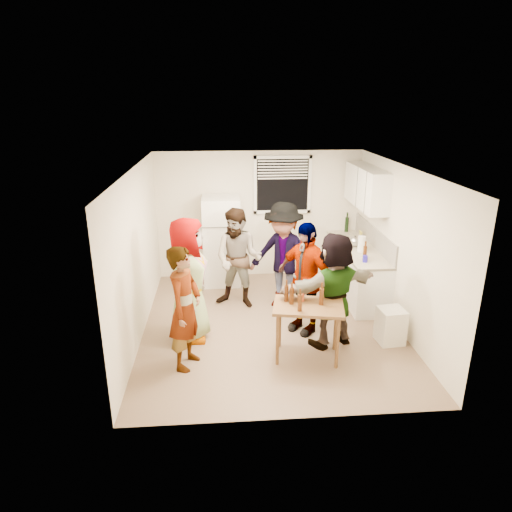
{
  "coord_description": "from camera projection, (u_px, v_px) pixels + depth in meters",
  "views": [
    {
      "loc": [
        -0.75,
        -6.49,
        3.47
      ],
      "look_at": [
        -0.23,
        0.1,
        1.15
      ],
      "focal_mm": 32.0,
      "sensor_mm": 36.0,
      "label": 1
    }
  ],
  "objects": [
    {
      "name": "refrigerator",
      "position": [
        222.0,
        241.0,
        8.74
      ],
      "size": [
        0.7,
        0.7,
        1.7
      ],
      "primitive_type": "cube",
      "color": "white",
      "rests_on": "ground"
    },
    {
      "name": "upper_cabinets",
      "position": [
        366.0,
        187.0,
        8.07
      ],
      "size": [
        0.34,
        1.6,
        0.7
      ],
      "primitive_type": "cube",
      "color": "white",
      "rests_on": "room"
    },
    {
      "name": "kettle",
      "position": [
        354.0,
        246.0,
        8.26
      ],
      "size": [
        0.28,
        0.25,
        0.21
      ],
      "primitive_type": null,
      "rotation": [
        0.0,
        0.0,
        0.17
      ],
      "color": "silver",
      "rests_on": "countertop"
    },
    {
      "name": "guest_black",
      "position": [
        303.0,
        330.0,
        7.17
      ],
      "size": [
        1.99,
        1.92,
        0.43
      ],
      "primitive_type": "imported",
      "rotation": [
        0.0,
        0.0,
        -0.86
      ],
      "color": "black",
      "rests_on": "ground"
    },
    {
      "name": "guest_stripe",
      "position": [
        188.0,
        364.0,
        6.25
      ],
      "size": [
        1.81,
        1.16,
        0.41
      ],
      "primitive_type": "imported",
      "rotation": [
        0.0,
        0.0,
        1.22
      ],
      "color": "#141933",
      "rests_on": "ground"
    },
    {
      "name": "guest_orange",
      "position": [
        331.0,
        343.0,
        6.78
      ],
      "size": [
        2.09,
        2.16,
        0.5
      ],
      "primitive_type": "imported",
      "rotation": [
        0.0,
        0.0,
        3.51
      ],
      "color": "#B85437",
      "rests_on": "ground"
    },
    {
      "name": "countertop",
      "position": [
        358.0,
        248.0,
        8.22
      ],
      "size": [
        0.64,
        2.22,
        0.04
      ],
      "primitive_type": "cube",
      "color": "#BFB399",
      "rests_on": "counter_lower"
    },
    {
      "name": "red_cup",
      "position": [
        301.0,
        301.0,
        6.3
      ],
      "size": [
        0.09,
        0.09,
        0.12
      ],
      "primitive_type": "cylinder",
      "color": "#C3421E",
      "rests_on": "serving_table"
    },
    {
      "name": "trash_bin",
      "position": [
        390.0,
        327.0,
        6.74
      ],
      "size": [
        0.39,
        0.39,
        0.53
      ],
      "primitive_type": "cube",
      "rotation": [
        0.0,
        0.0,
        0.1
      ],
      "color": "silver",
      "rests_on": "ground"
    },
    {
      "name": "serving_table",
      "position": [
        306.0,
        356.0,
        6.43
      ],
      "size": [
        1.05,
        0.8,
        0.8
      ],
      "primitive_type": null,
      "rotation": [
        0.0,
        0.0,
        -0.19
      ],
      "color": "brown",
      "rests_on": "ground"
    },
    {
      "name": "beer_bottle_counter",
      "position": [
        364.0,
        260.0,
        7.55
      ],
      "size": [
        0.06,
        0.06,
        0.25
      ],
      "primitive_type": "cylinder",
      "color": "#47230C",
      "rests_on": "countertop"
    },
    {
      "name": "guest_back_right",
      "position": [
        282.0,
        305.0,
        8.0
      ],
      "size": [
        1.98,
        2.19,
        0.68
      ],
      "primitive_type": "imported",
      "rotation": [
        0.0,
        0.0,
        -0.55
      ],
      "color": "#434248",
      "rests_on": "ground"
    },
    {
      "name": "wine_bottle",
      "position": [
        346.0,
        232.0,
        9.15
      ],
      "size": [
        0.07,
        0.07,
        0.29
      ],
      "primitive_type": "cylinder",
      "color": "black",
      "rests_on": "countertop"
    },
    {
      "name": "beer_bottle_table",
      "position": [
        321.0,
        305.0,
        6.19
      ],
      "size": [
        0.06,
        0.06,
        0.24
      ],
      "primitive_type": "cylinder",
      "color": "#47230C",
      "rests_on": "serving_table"
    },
    {
      "name": "guest_grey",
      "position": [
        191.0,
        337.0,
        6.95
      ],
      "size": [
        1.97,
        1.13,
        0.6
      ],
      "primitive_type": "imported",
      "rotation": [
        0.0,
        0.0,
        1.45
      ],
      "color": "gray",
      "rests_on": "ground"
    },
    {
      "name": "counter_lower",
      "position": [
        356.0,
        271.0,
        8.37
      ],
      "size": [
        0.6,
        2.2,
        0.86
      ],
      "primitive_type": "cube",
      "color": "white",
      "rests_on": "ground"
    },
    {
      "name": "window",
      "position": [
        282.0,
        185.0,
        8.8
      ],
      "size": [
        1.12,
        0.1,
        1.06
      ],
      "primitive_type": null,
      "color": "white",
      "rests_on": "room"
    },
    {
      "name": "guest_back_left",
      "position": [
        239.0,
        305.0,
        8.01
      ],
      "size": [
        1.4,
        1.92,
        0.66
      ],
      "primitive_type": "imported",
      "rotation": [
        0.0,
        0.0,
        -0.36
      ],
      "color": "brown",
      "rests_on": "ground"
    },
    {
      "name": "blue_cup",
      "position": [
        365.0,
        262.0,
        7.47
      ],
      "size": [
        0.08,
        0.08,
        0.11
      ],
      "primitive_type": "cylinder",
      "color": "#2117AA",
      "rests_on": "countertop"
    },
    {
      "name": "picture_frame",
      "position": [
        361.0,
        235.0,
        8.73
      ],
      "size": [
        0.02,
        0.16,
        0.13
      ],
      "primitive_type": "cube",
      "color": "gold",
      "rests_on": "countertop"
    },
    {
      "name": "room",
      "position": [
        271.0,
        325.0,
        7.31
      ],
      "size": [
        4.0,
        4.5,
        2.5
      ],
      "primitive_type": null,
      "color": "silver",
      "rests_on": "ground"
    },
    {
      "name": "paper_towel",
      "position": [
        361.0,
        251.0,
        7.99
      ],
      "size": [
        0.13,
        0.13,
        0.28
      ],
      "primitive_type": "cylinder",
      "color": "white",
      "rests_on": "countertop"
    },
    {
      "name": "backsplash",
      "position": [
        374.0,
        237.0,
        8.18
      ],
      "size": [
        0.03,
        2.2,
        0.36
      ],
      "primitive_type": "cube",
      "color": "beige",
      "rests_on": "countertop"
    }
  ]
}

